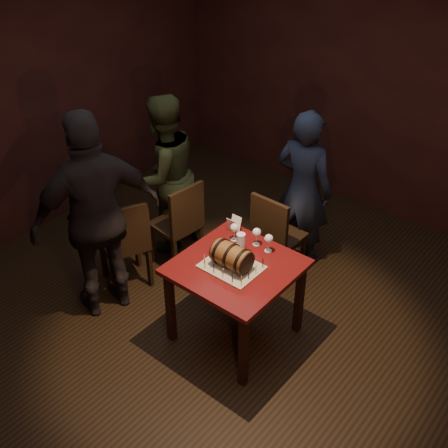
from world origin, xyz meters
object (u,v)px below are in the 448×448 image
at_px(pub_table, 236,276).
at_px(barrel_cake, 232,256).
at_px(pint_of_ale, 241,242).
at_px(chair_left_front, 126,241).
at_px(chair_left_rear, 181,221).
at_px(wine_glass_mid, 257,233).
at_px(person_left_rear, 163,175).
at_px(wine_glass_left, 234,228).
at_px(person_left_front, 97,218).
at_px(person_back, 303,189).
at_px(wine_glass_right, 269,239).
at_px(chair_back, 275,234).

relative_size(pub_table, barrel_cake, 2.51).
relative_size(pint_of_ale, chair_left_front, 0.16).
height_order(chair_left_rear, chair_left_front, same).
bearing_deg(barrel_cake, wine_glass_mid, 94.93).
relative_size(barrel_cake, person_left_rear, 0.22).
relative_size(wine_glass_left, chair_left_rear, 0.17).
relative_size(wine_glass_left, person_left_front, 0.09).
bearing_deg(person_left_rear, wine_glass_mid, 88.26).
distance_m(barrel_cake, person_left_rear, 1.52).
height_order(chair_left_rear, person_back, person_back).
height_order(wine_glass_left, person_left_rear, person_left_rear).
height_order(wine_glass_mid, pint_of_ale, wine_glass_mid).
bearing_deg(wine_glass_right, person_left_rear, 168.87).
relative_size(barrel_cake, person_back, 0.23).
bearing_deg(chair_left_rear, chair_left_front, -106.92).
bearing_deg(chair_left_front, wine_glass_left, 22.13).
xyz_separation_m(pub_table, barrel_cake, (-0.01, -0.05, 0.22)).
distance_m(wine_glass_left, chair_left_front, 1.08).
bearing_deg(barrel_cake, wine_glass_right, 74.79).
height_order(chair_back, person_back, person_back).
xyz_separation_m(wine_glass_mid, wine_glass_right, (0.13, -0.01, 0.00)).
bearing_deg(person_left_rear, barrel_cake, 74.87).
height_order(chair_left_front, person_left_rear, person_left_rear).
bearing_deg(wine_glass_left, wine_glass_right, 9.91).
bearing_deg(wine_glass_left, chair_left_rear, 168.31).
height_order(person_back, person_left_rear, person_left_rear).
distance_m(chair_left_front, person_back, 1.72).
bearing_deg(chair_back, chair_left_rear, -153.58).
bearing_deg(chair_left_front, chair_back, 44.17).
height_order(pint_of_ale, chair_left_rear, chair_left_rear).
xyz_separation_m(wine_glass_left, pint_of_ale, (0.12, -0.07, -0.05)).
xyz_separation_m(chair_left_rear, person_left_front, (-0.13, -0.84, 0.42)).
relative_size(wine_glass_right, chair_back, 0.17).
xyz_separation_m(barrel_cake, person_left_rear, (-1.38, 0.65, -0.04)).
relative_size(wine_glass_mid, pint_of_ale, 1.07).
bearing_deg(person_left_front, wine_glass_right, 142.46).
bearing_deg(pub_table, chair_left_rear, 157.36).
height_order(wine_glass_mid, wine_glass_right, same).
bearing_deg(chair_left_front, wine_glass_mid, 21.71).
distance_m(chair_left_rear, chair_left_front, 0.57).
xyz_separation_m(chair_left_front, person_back, (0.98, 1.39, 0.27)).
xyz_separation_m(pub_table, chair_back, (-0.19, 0.82, -0.12)).
distance_m(chair_left_rear, person_left_front, 0.95).
bearing_deg(person_left_front, chair_left_rear, -167.25).
distance_m(wine_glass_left, chair_back, 0.66).
distance_m(wine_glass_right, person_back, 0.99).
distance_m(pub_table, pint_of_ale, 0.28).
distance_m(pub_table, chair_back, 0.85).
xyz_separation_m(pint_of_ale, chair_left_front, (-1.07, -0.32, -0.30)).
relative_size(chair_back, person_left_front, 0.49).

